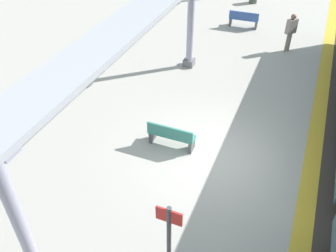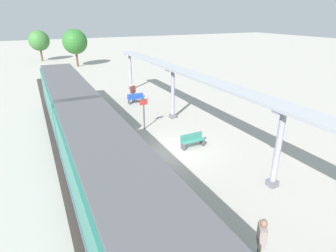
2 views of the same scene
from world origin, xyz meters
The scene contains 9 objects.
ground_plane centered at (0.00, 0.00, 0.00)m, with size 176.00×176.00×0.00m, color #ACA99F.
tactile_edge_strip centered at (-2.86, 0.00, 0.00)m, with size 0.50×38.25×0.01m, color gold.
canopy_pillar_second centered at (2.66, -5.15, 1.93)m, with size 1.10×0.44×3.81m.
canopy_pillar_third centered at (2.66, 5.13, 1.93)m, with size 1.10×0.44×3.81m.
canopy_beam centered at (2.66, -0.09, 3.89)m, with size 1.20×30.86×0.16m, color #A8AAB2.
bench_mid_platform centered at (1.43, -10.06, 0.44)m, with size 1.52×0.51×0.86m.
bench_far_end centered at (1.40, 0.06, 0.44)m, with size 1.50×0.45×0.86m.
platform_info_sign centered at (-0.14, 4.03, 1.33)m, with size 0.56×0.10×2.20m.
passenger_waiting_near_edge centered at (-1.06, -8.19, 1.10)m, with size 0.48×0.54×1.76m.
Camera 1 is at (-1.81, 8.15, 7.72)m, focal length 38.72 mm.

